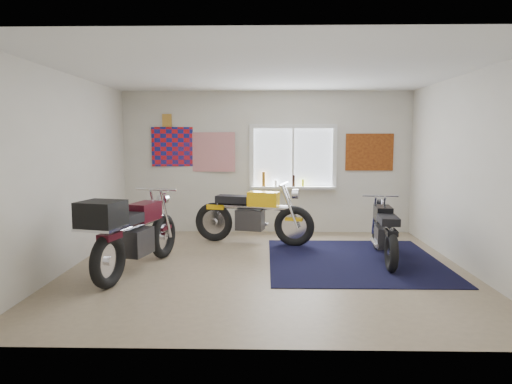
{
  "coord_description": "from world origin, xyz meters",
  "views": [
    {
      "loc": [
        -0.02,
        -6.24,
        1.81
      ],
      "look_at": [
        -0.16,
        0.4,
        1.03
      ],
      "focal_mm": 32.0,
      "sensor_mm": 36.0,
      "label": 1
    }
  ],
  "objects_px": {
    "yellow_triumph": "(252,216)",
    "maroon_tourer": "(131,233)",
    "navy_rug": "(354,260)",
    "black_chrome_bike": "(384,233)"
  },
  "relations": [
    {
      "from": "yellow_triumph",
      "to": "maroon_tourer",
      "type": "height_order",
      "value": "maroon_tourer"
    },
    {
      "from": "navy_rug",
      "to": "maroon_tourer",
      "type": "xyz_separation_m",
      "value": [
        -3.09,
        -0.76,
        0.56
      ]
    },
    {
      "from": "yellow_triumph",
      "to": "maroon_tourer",
      "type": "relative_size",
      "value": 0.98
    },
    {
      "from": "navy_rug",
      "to": "yellow_triumph",
      "type": "bearing_deg",
      "value": 144.37
    },
    {
      "from": "maroon_tourer",
      "to": "black_chrome_bike",
      "type": "bearing_deg",
      "value": -63.21
    },
    {
      "from": "navy_rug",
      "to": "yellow_triumph",
      "type": "relative_size",
      "value": 1.24
    },
    {
      "from": "navy_rug",
      "to": "black_chrome_bike",
      "type": "bearing_deg",
      "value": 7.35
    },
    {
      "from": "yellow_triumph",
      "to": "maroon_tourer",
      "type": "bearing_deg",
      "value": -115.4
    },
    {
      "from": "yellow_triumph",
      "to": "maroon_tourer",
      "type": "xyz_separation_m",
      "value": [
        -1.55,
        -1.86,
        0.1
      ]
    },
    {
      "from": "black_chrome_bike",
      "to": "navy_rug",
      "type": "bearing_deg",
      "value": 102.61
    }
  ]
}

